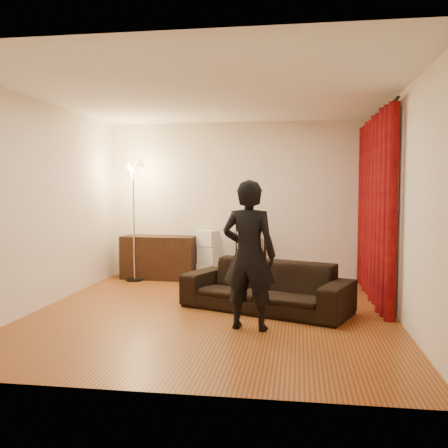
% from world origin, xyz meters
% --- Properties ---
extents(floor, '(5.00, 5.00, 0.00)m').
position_xyz_m(floor, '(0.00, 0.00, 0.00)').
color(floor, '#9C581E').
rests_on(floor, ground).
extents(ceiling, '(5.00, 5.00, 0.00)m').
position_xyz_m(ceiling, '(0.00, 0.00, 2.70)').
color(ceiling, white).
rests_on(ceiling, ground).
extents(wall_back, '(5.00, 0.00, 5.00)m').
position_xyz_m(wall_back, '(0.00, 2.50, 1.35)').
color(wall_back, '#F4E3C9').
rests_on(wall_back, ground).
extents(wall_front, '(5.00, 0.00, 5.00)m').
position_xyz_m(wall_front, '(0.00, -2.50, 1.35)').
color(wall_front, '#F4E3C9').
rests_on(wall_front, ground).
extents(wall_left, '(0.00, 5.00, 5.00)m').
position_xyz_m(wall_left, '(-2.25, 0.00, 1.35)').
color(wall_left, '#F4E3C9').
rests_on(wall_left, ground).
extents(wall_right, '(0.00, 5.00, 5.00)m').
position_xyz_m(wall_right, '(2.25, 0.00, 1.35)').
color(wall_right, '#F4E3C9').
rests_on(wall_right, ground).
extents(curtain_rod, '(0.04, 2.65, 0.04)m').
position_xyz_m(curtain_rod, '(2.15, 1.12, 2.58)').
color(curtain_rod, black).
rests_on(curtain_rod, wall_right).
extents(curtain, '(0.22, 2.65, 2.55)m').
position_xyz_m(curtain, '(2.13, 1.12, 1.28)').
color(curtain, maroon).
rests_on(curtain, ground).
extents(sofa, '(2.29, 1.56, 0.62)m').
position_xyz_m(sofa, '(0.65, 0.23, 0.31)').
color(sofa, black).
rests_on(sofa, ground).
extents(person, '(0.66, 0.49, 1.66)m').
position_xyz_m(person, '(0.52, -0.66, 0.83)').
color(person, black).
rests_on(person, ground).
extents(media_cabinet, '(1.29, 0.54, 0.74)m').
position_xyz_m(media_cabinet, '(-1.33, 2.23, 0.37)').
color(media_cabinet, black).
rests_on(media_cabinet, ground).
extents(storage_boxes, '(0.42, 0.39, 0.85)m').
position_xyz_m(storage_boxes, '(-0.47, 2.31, 0.42)').
color(storage_boxes, silver).
rests_on(storage_boxes, ground).
extents(wire_shelf, '(0.51, 0.39, 1.02)m').
position_xyz_m(wire_shelf, '(0.28, 2.12, 0.51)').
color(wire_shelf, black).
rests_on(wire_shelf, ground).
extents(floor_lamp, '(0.47, 0.47, 2.03)m').
position_xyz_m(floor_lamp, '(-1.70, 1.99, 1.01)').
color(floor_lamp, silver).
rests_on(floor_lamp, ground).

